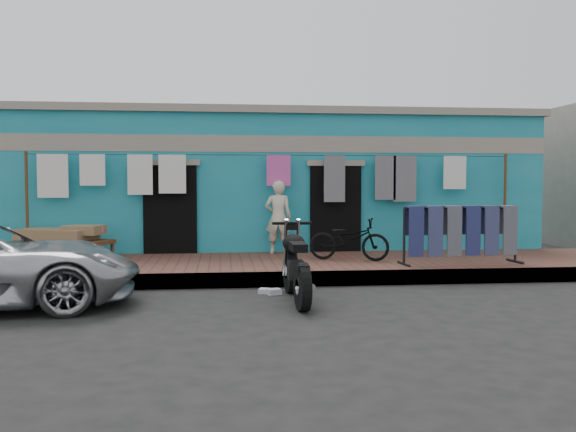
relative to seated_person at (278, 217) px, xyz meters
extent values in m
plane|color=black|center=(-0.04, -4.20, -1.01)|extent=(80.00, 80.00, 0.00)
cube|color=brown|center=(-0.04, -1.20, -0.89)|extent=(28.00, 3.00, 0.25)
cube|color=gray|center=(-0.04, -2.65, -0.89)|extent=(28.00, 0.10, 0.25)
cube|color=teal|center=(-0.04, 2.80, 0.59)|extent=(12.00, 5.00, 3.20)
cube|color=#9E9384|center=(-0.04, 0.36, 1.54)|extent=(12.00, 0.14, 0.35)
cube|color=#9E9384|center=(-0.04, 2.80, 2.27)|extent=(12.20, 5.20, 0.16)
cube|color=black|center=(-2.24, 0.28, 0.04)|extent=(1.10, 0.10, 2.10)
cube|color=black|center=(1.26, 0.28, 0.04)|extent=(1.10, 0.10, 2.10)
cylinder|color=brown|center=(-5.04, 0.05, 0.29)|extent=(0.06, 0.06, 2.10)
cylinder|color=brown|center=(4.96, 0.05, 0.29)|extent=(0.06, 0.06, 2.10)
cylinder|color=black|center=(-0.04, 0.05, 1.29)|extent=(10.00, 0.01, 0.01)
cube|color=silver|center=(-4.53, 0.05, 0.85)|extent=(0.60, 0.02, 0.87)
cube|color=silver|center=(-3.76, 0.05, 0.97)|extent=(0.50, 0.02, 0.63)
cube|color=silver|center=(-2.82, 0.05, 0.88)|extent=(0.50, 0.02, 0.82)
cube|color=silver|center=(-2.17, 0.05, 0.89)|extent=(0.55, 0.02, 0.79)
cube|color=#C74D9F|center=(0.01, 0.05, 0.97)|extent=(0.50, 0.02, 0.64)
cube|color=slate|center=(1.20, 0.05, 0.80)|extent=(0.45, 0.02, 0.98)
cube|color=slate|center=(2.29, 0.05, 0.82)|extent=(0.45, 0.02, 0.93)
cube|color=slate|center=(2.72, 0.05, 0.80)|extent=(0.50, 0.02, 0.97)
cube|color=silver|center=(3.82, 0.05, 0.94)|extent=(0.50, 0.02, 0.71)
imported|color=beige|center=(0.00, 0.00, 0.00)|extent=(0.60, 0.44, 1.52)
imported|color=black|center=(1.23, -1.25, -0.27)|extent=(1.61, 1.05, 0.98)
cube|color=silver|center=(-0.38, -3.34, -0.97)|extent=(0.24, 0.21, 0.09)
cube|color=silver|center=(0.09, -3.00, -0.97)|extent=(0.19, 0.20, 0.08)
cube|color=silver|center=(-0.53, -3.21, -0.97)|extent=(0.20, 0.22, 0.07)
camera|label=1|loc=(-1.18, -12.59, 0.69)|focal=38.00mm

